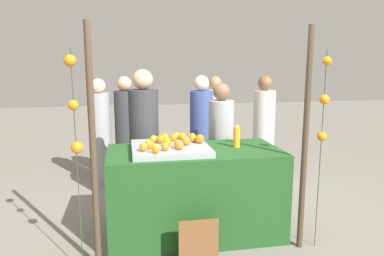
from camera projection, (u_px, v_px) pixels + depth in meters
ground_plane at (195, 233)px, 3.82m from camera, size 24.00×24.00×0.00m
stall_counter at (195, 192)px, 3.74m from camera, size 1.75×0.86×0.90m
orange_tray at (170, 148)px, 3.60m from camera, size 0.76×0.71×0.06m
orange_0 at (154, 139)px, 3.71m from camera, size 0.08×0.08×0.08m
orange_1 at (144, 147)px, 3.35m from camera, size 0.08×0.08×0.08m
orange_2 at (156, 149)px, 3.28m from camera, size 0.08×0.08×0.08m
orange_3 at (179, 145)px, 3.42m from camera, size 0.08×0.08×0.08m
orange_4 at (192, 137)px, 3.84m from camera, size 0.08×0.08×0.08m
orange_5 at (186, 141)px, 3.60m from camera, size 0.09×0.09×0.09m
orange_6 at (177, 136)px, 3.89m from camera, size 0.07×0.07×0.07m
orange_7 at (164, 137)px, 3.77m from camera, size 0.09×0.09×0.09m
orange_8 at (183, 137)px, 3.85m from camera, size 0.07×0.07×0.07m
orange_9 at (165, 147)px, 3.37m from camera, size 0.07×0.07×0.07m
orange_10 at (167, 142)px, 3.55m from camera, size 0.08×0.08×0.08m
orange_11 at (160, 139)px, 3.69m from camera, size 0.08×0.08×0.08m
orange_12 at (200, 139)px, 3.69m from camera, size 0.09×0.09×0.09m
orange_13 at (193, 138)px, 3.75m from camera, size 0.08×0.08×0.08m
orange_14 at (178, 144)px, 3.49m from camera, size 0.08×0.08×0.08m
orange_15 at (149, 144)px, 3.45m from camera, size 0.09×0.09×0.09m
orange_16 at (173, 138)px, 3.78m from camera, size 0.07×0.07×0.07m
juice_bottle at (237, 137)px, 3.76m from camera, size 0.07×0.07×0.23m
chalkboard_sign at (199, 244)px, 3.15m from camera, size 0.35×0.03×0.45m
vendor_left at (144, 148)px, 4.23m from camera, size 0.34×0.34×1.71m
vendor_right at (221, 150)px, 4.45m from camera, size 0.31×0.31×1.54m
crowd_person_0 at (201, 136)px, 5.13m from camera, size 0.32×0.32×1.61m
crowd_person_1 at (100, 135)px, 5.32m from camera, size 0.31×0.31×1.56m
crowd_person_2 at (126, 133)px, 5.40m from camera, size 0.32×0.32×1.59m
crowd_person_3 at (215, 127)px, 6.00m from camera, size 0.31×0.31×1.56m
crowd_person_4 at (263, 133)px, 5.40m from camera, size 0.32×0.32×1.59m
canopy_post_left at (93, 150)px, 3.01m from camera, size 0.06×0.06×2.11m
canopy_post_right at (305, 141)px, 3.35m from camera, size 0.06×0.06×2.11m
garland_strand_left at (74, 110)px, 2.86m from camera, size 0.11×0.10×1.89m
garland_strand_right at (324, 106)px, 3.31m from camera, size 0.09×0.09×1.89m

